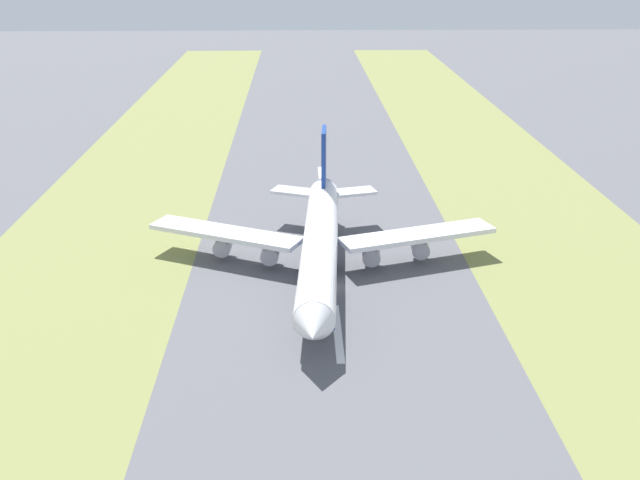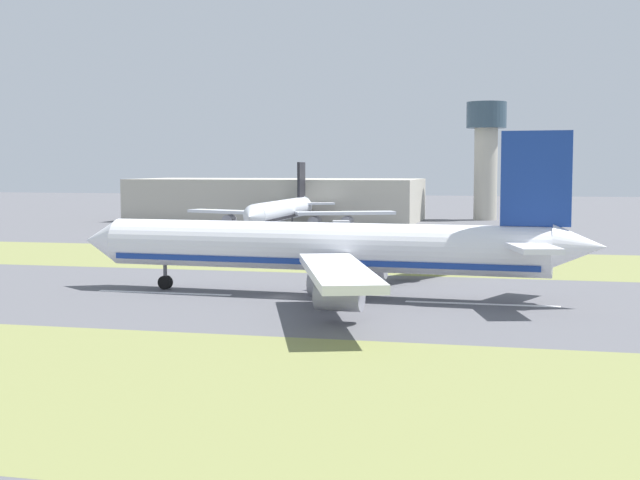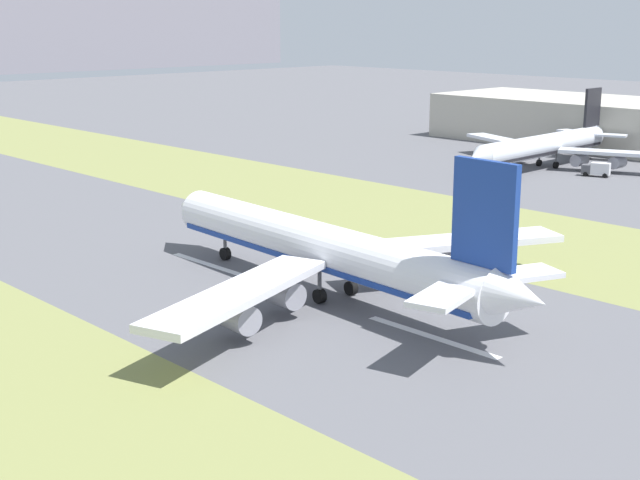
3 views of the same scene
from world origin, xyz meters
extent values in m
plane|color=#56565B|center=(0.00, 0.00, 0.00)|extent=(800.00, 800.00, 0.00)
cube|color=olive|center=(-45.00, 0.00, 0.00)|extent=(40.00, 600.00, 0.01)
cube|color=olive|center=(45.00, 0.00, 0.00)|extent=(40.00, 600.00, 0.01)
cube|color=silver|center=(0.00, -24.06, 0.01)|extent=(1.20, 18.00, 0.01)
cube|color=silver|center=(0.00, 15.94, 0.01)|extent=(1.20, 18.00, 0.01)
cylinder|color=white|center=(2.07, -4.06, 6.20)|extent=(9.30, 56.26, 6.00)
cone|color=white|center=(3.87, 26.39, 6.20)|extent=(6.17, 5.34, 5.88)
cone|color=white|center=(0.24, -35.01, 7.00)|extent=(5.45, 6.29, 5.10)
cube|color=navy|center=(2.07, -4.06, 4.55)|extent=(8.87, 54.00, 0.70)
cube|color=white|center=(-15.83, -10.23, 5.30)|extent=(29.40, 14.94, 0.90)
cube|color=white|center=(19.11, -12.30, 5.30)|extent=(28.77, 17.85, 0.90)
cylinder|color=#93939E|center=(-7.15, -7.52, 2.85)|extent=(3.48, 4.98, 3.20)
cylinder|color=#93939E|center=(-16.34, -10.48, 2.85)|extent=(3.48, 4.98, 3.20)
cylinder|color=#93939E|center=(10.82, -8.58, 2.85)|extent=(3.48, 4.98, 3.20)
cylinder|color=#93939E|center=(19.60, -12.61, 2.85)|extent=(3.48, 4.98, 3.20)
cube|color=navy|center=(0.53, -30.01, 14.70)|extent=(1.27, 8.03, 11.00)
cube|color=white|center=(-4.96, -29.69, 7.20)|extent=(10.79, 6.78, 0.60)
cube|color=white|center=(6.02, -30.34, 7.20)|extent=(10.92, 7.74, 0.60)
cylinder|color=#59595E|center=(3.33, 17.18, 2.50)|extent=(0.50, 0.50, 3.20)
cylinder|color=black|center=(3.33, 17.18, 0.90)|extent=(1.00, 1.85, 1.80)
cylinder|color=#59595E|center=(-0.70, -6.90, 2.50)|extent=(0.50, 0.50, 3.20)
cylinder|color=black|center=(-0.70, -6.90, 0.90)|extent=(1.00, 1.85, 1.80)
cylinder|color=#59595E|center=(4.49, -7.21, 2.50)|extent=(0.50, 0.50, 3.20)
cylinder|color=black|center=(4.49, -7.21, 0.90)|extent=(1.00, 1.85, 1.80)
cube|color=#B2AD9E|center=(151.44, 44.74, 6.26)|extent=(36.00, 84.54, 12.53)
cylinder|color=#B2AD9E|center=(169.57, -15.71, 13.88)|extent=(7.00, 7.00, 27.76)
cylinder|color=#334756|center=(169.57, -15.71, 31.67)|extent=(12.00, 12.00, 7.83)
cylinder|color=silver|center=(106.44, 30.74, 5.33)|extent=(48.24, 6.53, 5.15)
cone|color=silver|center=(80.25, 29.99, 5.33)|extent=(4.44, 5.17, 5.05)
cone|color=silver|center=(133.06, 31.51, 6.01)|extent=(5.28, 4.53, 4.38)
cube|color=black|center=(106.44, 30.74, 3.91)|extent=(46.31, 6.22, 0.60)
cube|color=silver|center=(113.07, 15.89, 4.55)|extent=(14.71, 24.89, 0.77)
cube|color=silver|center=(112.21, 45.95, 4.55)|extent=(13.50, 25.15, 0.77)
cylinder|color=#93939E|center=(110.10, 23.11, 2.45)|extent=(4.20, 2.87, 2.75)
cylinder|color=#93939E|center=(113.32, 15.47, 2.45)|extent=(4.20, 2.87, 2.75)
cylinder|color=#93939E|center=(109.65, 38.57, 2.45)|extent=(4.20, 2.87, 2.75)
cylinder|color=#93939E|center=(112.44, 46.38, 2.45)|extent=(4.20, 2.87, 2.75)
cube|color=black|center=(128.77, 31.38, 12.63)|extent=(6.89, 0.88, 9.45)
cube|color=silver|center=(128.90, 26.66, 6.19)|extent=(6.45, 9.36, 0.52)
cube|color=silver|center=(128.63, 36.11, 6.19)|extent=(6.05, 9.31, 0.52)
cylinder|color=#59595E|center=(88.17, 30.22, 2.15)|extent=(0.43, 0.43, 2.75)
cylinder|color=black|center=(88.17, 30.22, 0.77)|extent=(1.57, 0.82, 1.55)
cylinder|color=#59595E|center=(109.08, 28.58, 2.15)|extent=(0.43, 0.43, 2.75)
cylinder|color=black|center=(109.08, 28.58, 0.77)|extent=(1.57, 0.82, 1.55)
cylinder|color=#59595E|center=(108.95, 33.05, 2.15)|extent=(0.43, 0.43, 2.75)
cylinder|color=black|center=(108.95, 33.05, 0.77)|extent=(1.57, 0.82, 1.55)
cube|color=#4C4C51|center=(105.14, 18.36, 1.50)|extent=(2.72, 2.59, 2.00)
cube|color=silver|center=(106.08, 15.51, 1.80)|extent=(3.34, 4.49, 2.60)
cylinder|color=black|center=(104.10, 18.01, 0.50)|extent=(0.65, 1.06, 1.00)
cylinder|color=black|center=(106.19, 18.70, 0.50)|extent=(0.65, 1.06, 1.00)
cylinder|color=black|center=(105.41, 14.02, 0.50)|extent=(0.65, 1.06, 1.00)
cylinder|color=black|center=(107.50, 14.71, 0.50)|extent=(0.65, 1.06, 1.00)
camera|label=1|loc=(5.59, 114.87, 54.40)|focal=42.00mm
camera|label=2|loc=(-104.99, -29.61, 16.03)|focal=50.00mm
camera|label=3|loc=(-72.51, -82.52, 33.99)|focal=50.00mm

